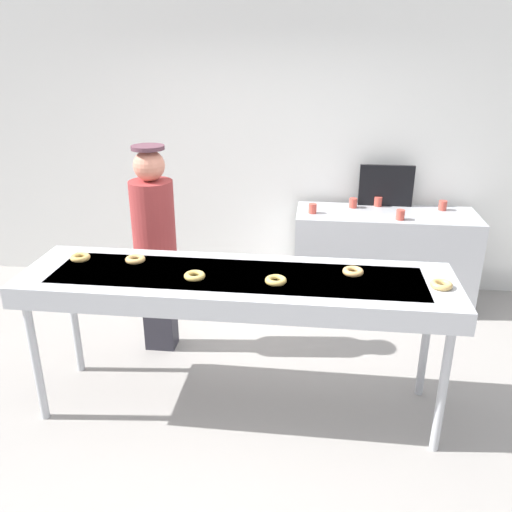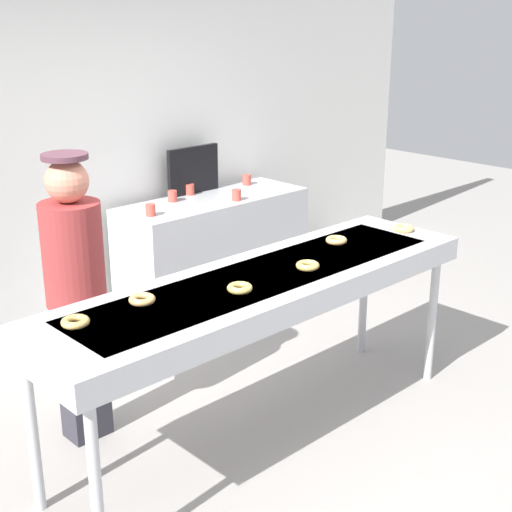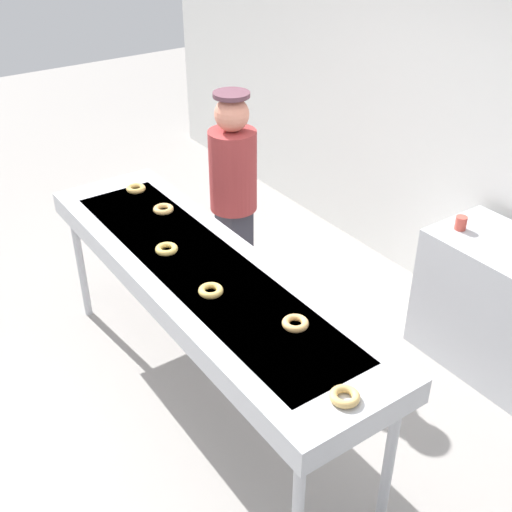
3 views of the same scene
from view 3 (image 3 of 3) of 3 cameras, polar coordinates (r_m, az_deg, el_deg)
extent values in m
plane|color=#9E9993|center=(4.25, -4.30, -12.34)|extent=(16.00, 16.00, 0.00)
cube|color=white|center=(4.80, 18.73, 11.83)|extent=(8.00, 0.12, 2.88)
cube|color=#B7BABF|center=(3.66, -4.88, -1.84)|extent=(2.77, 0.73, 0.14)
cube|color=slate|center=(3.64, -4.90, -1.45)|extent=(2.35, 0.51, 0.08)
cylinder|color=#B7BABF|center=(4.84, -15.33, -0.86)|extent=(0.06, 0.06, 0.86)
cylinder|color=#B7BABF|center=(5.01, -9.29, 1.15)|extent=(0.06, 0.06, 0.86)
cylinder|color=#B7BABF|center=(3.38, 11.77, -17.44)|extent=(0.06, 0.06, 0.86)
torus|color=#ECB266|center=(3.16, 3.53, -6.00)|extent=(0.16, 0.16, 0.04)
torus|color=#DFB35D|center=(4.52, -10.66, 5.93)|extent=(0.14, 0.14, 0.04)
torus|color=#E5BA69|center=(2.80, 7.90, -12.29)|extent=(0.14, 0.14, 0.04)
torus|color=#E2BB5C|center=(3.77, -7.97, 0.62)|extent=(0.19, 0.19, 0.04)
torus|color=#E8B466|center=(4.21, -8.26, 4.16)|extent=(0.18, 0.18, 0.04)
torus|color=#E3BA5D|center=(3.39, -4.05, -3.09)|extent=(0.17, 0.17, 0.04)
cube|color=#2F2E37|center=(4.79, -1.91, -0.13)|extent=(0.24, 0.18, 0.84)
cylinder|color=#993333|center=(4.45, -2.07, 7.61)|extent=(0.33, 0.33, 0.57)
sphere|color=tan|center=(4.30, -2.18, 12.52)|extent=(0.23, 0.23, 0.23)
cylinder|color=#58333F|center=(4.26, -2.21, 14.19)|extent=(0.24, 0.24, 0.03)
cylinder|color=#CC4C3F|center=(4.35, 17.80, 2.82)|extent=(0.07, 0.07, 0.09)
camera|label=1|loc=(2.74, -66.85, -0.55)|focal=37.14mm
camera|label=2|loc=(5.43, -49.67, 15.42)|focal=50.85mm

